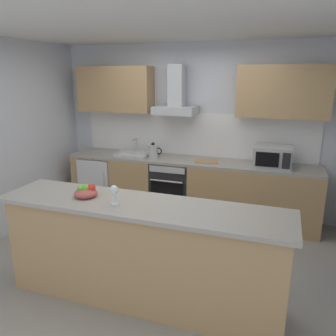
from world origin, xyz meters
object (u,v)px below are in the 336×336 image
Objects in this scene: range_hood at (176,99)px; chopping_board at (207,161)px; kettle at (153,151)px; oven at (173,186)px; refrigerator at (102,180)px; sink at (134,154)px; wine_glass at (114,191)px; fruit_bowl at (86,192)px; microwave at (272,157)px.

range_hood reaches higher than chopping_board.
chopping_board is (0.84, 0.01, -0.09)m from kettle.
chopping_board reaches higher than oven.
sink is at bearing 1.32° from refrigerator.
wine_glass is at bearing -85.46° from oven.
oven is 4.50× the size of wine_glass.
refrigerator is 2.45m from fruit_bowl.
fruit_bowl is 0.65× the size of chopping_board.
kettle is (0.35, -0.04, 0.08)m from sink.
sink reaches higher than kettle.
kettle is at bearing -1.87° from refrigerator.
microwave is at bearing 59.73° from wine_glass.
wine_glass is (0.17, -2.32, -0.66)m from range_hood.
microwave is at bearing -1.11° from oven.
oven is at bearing 85.29° from fruit_bowl.
microwave is 1.00× the size of sink.
microwave is (2.70, -0.03, 0.62)m from refrigerator.
wine_glass is 0.52× the size of chopping_board.
range_hood is (0.31, 0.16, 0.78)m from kettle.
microwave reaches higher than chopping_board.
wine_glass is at bearing -69.25° from sink.
oven is 2.77× the size of kettle.
microwave is 1.75m from kettle.
kettle is at bearing 93.76° from fruit_bowl.
chopping_board is at bearing 179.74° from microwave.
oven is at bearing -0.95° from sink.
microwave is at bearing -0.26° from chopping_board.
wine_glass is at bearing -77.37° from kettle.
range_hood is (1.26, 0.13, 1.36)m from refrigerator.
microwave reaches higher than wine_glass.
chopping_board is (1.79, -0.02, 0.49)m from refrigerator.
range_hood reaches higher than sink.
chopping_board reaches higher than refrigerator.
microwave is 2.51m from wine_glass.
range_hood is at bearing 27.75° from kettle.
microwave is 1.73× the size of kettle.
oven is 3.64× the size of fruit_bowl.
refrigerator is 2.71m from wine_glass.
refrigerator is 1.86m from range_hood.
fruit_bowl is 2.21m from chopping_board.
range_hood is (-1.44, 0.16, 0.74)m from microwave.
oven is 0.94× the size of refrigerator.
fruit_bowl reaches higher than refrigerator.
oven reaches higher than refrigerator.
fruit_bowl is at bearing -94.71° from oven.
fruit_bowl is at bearing 166.24° from wine_glass.
microwave is 1.62m from range_hood.
refrigerator is at bearing -178.68° from sink.
microwave is 0.69× the size of range_hood.
fruit_bowl reaches higher than oven.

